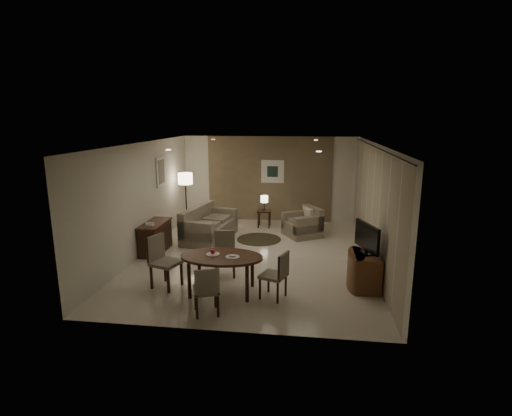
# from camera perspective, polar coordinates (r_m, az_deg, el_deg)

# --- Properties ---
(room_shell) EXTENTS (5.50, 7.00, 2.70)m
(room_shell) POSITION_cam_1_polar(r_m,az_deg,el_deg) (9.74, 0.15, 1.41)
(room_shell) COLOR beige
(room_shell) RESTS_ON ground
(taupe_accent) EXTENTS (3.96, 0.03, 2.70)m
(taupe_accent) POSITION_cam_1_polar(r_m,az_deg,el_deg) (12.76, 1.93, 4.14)
(taupe_accent) COLOR #7B644D
(taupe_accent) RESTS_ON wall_back
(curtain_wall) EXTENTS (0.08, 6.70, 2.58)m
(curtain_wall) POSITION_cam_1_polar(r_m,az_deg,el_deg) (9.39, 16.26, 0.26)
(curtain_wall) COLOR #B9B190
(curtain_wall) RESTS_ON wall_right
(curtain_rod) EXTENTS (0.03, 6.80, 0.03)m
(curtain_rod) POSITION_cam_1_polar(r_m,az_deg,el_deg) (9.21, 16.78, 8.30)
(curtain_rod) COLOR black
(curtain_rod) RESTS_ON wall_right
(art_back_frame) EXTENTS (0.72, 0.03, 0.72)m
(art_back_frame) POSITION_cam_1_polar(r_m,az_deg,el_deg) (12.69, 2.38, 5.23)
(art_back_frame) COLOR silver
(art_back_frame) RESTS_ON wall_back
(art_back_canvas) EXTENTS (0.34, 0.01, 0.34)m
(art_back_canvas) POSITION_cam_1_polar(r_m,az_deg,el_deg) (12.68, 2.38, 5.22)
(art_back_canvas) COLOR black
(art_back_canvas) RESTS_ON wall_back
(art_left_frame) EXTENTS (0.03, 0.60, 0.80)m
(art_left_frame) POSITION_cam_1_polar(r_m,az_deg,el_deg) (11.09, -13.43, 5.08)
(art_left_frame) COLOR silver
(art_left_frame) RESTS_ON wall_left
(art_left_canvas) EXTENTS (0.01, 0.46, 0.64)m
(art_left_canvas) POSITION_cam_1_polar(r_m,az_deg,el_deg) (11.09, -13.36, 5.08)
(art_left_canvas) COLOR gray
(art_left_canvas) RESTS_ON wall_left
(downlight_nl) EXTENTS (0.10, 0.10, 0.01)m
(downlight_nl) POSITION_cam_1_polar(r_m,az_deg,el_deg) (7.75, -12.42, 8.12)
(downlight_nl) COLOR white
(downlight_nl) RESTS_ON ceiling
(downlight_nr) EXTENTS (0.10, 0.10, 0.01)m
(downlight_nr) POSITION_cam_1_polar(r_m,az_deg,el_deg) (7.30, 8.97, 7.98)
(downlight_nr) COLOR white
(downlight_nr) RESTS_ON ceiling
(downlight_fl) EXTENTS (0.10, 0.10, 0.01)m
(downlight_fl) POSITION_cam_1_polar(r_m,az_deg,el_deg) (11.20, -6.13, 9.72)
(downlight_fl) COLOR white
(downlight_fl) RESTS_ON ceiling
(downlight_fr) EXTENTS (0.10, 0.10, 0.01)m
(downlight_fr) POSITION_cam_1_polar(r_m,az_deg,el_deg) (10.89, 8.56, 9.57)
(downlight_fr) COLOR white
(downlight_fr) RESTS_ON ceiling
(console_desk) EXTENTS (0.48, 1.20, 0.75)m
(console_desk) POSITION_cam_1_polar(r_m,az_deg,el_deg) (10.22, -14.16, -4.08)
(console_desk) COLOR #4A2717
(console_desk) RESTS_ON floor
(telephone) EXTENTS (0.20, 0.14, 0.09)m
(telephone) POSITION_cam_1_polar(r_m,az_deg,el_deg) (9.84, -14.93, -2.21)
(telephone) COLOR white
(telephone) RESTS_ON console_desk
(tv_cabinet) EXTENTS (0.48, 0.90, 0.70)m
(tv_cabinet) POSITION_cam_1_polar(r_m,az_deg,el_deg) (8.20, 15.42, -8.60)
(tv_cabinet) COLOR brown
(tv_cabinet) RESTS_ON floor
(flat_tv) EXTENTS (0.36, 0.85, 0.60)m
(flat_tv) POSITION_cam_1_polar(r_m,az_deg,el_deg) (7.99, 15.56, -4.11)
(flat_tv) COLOR black
(flat_tv) RESTS_ON tv_cabinet
(dining_table) EXTENTS (1.56, 0.98, 0.73)m
(dining_table) POSITION_cam_1_polar(r_m,az_deg,el_deg) (7.72, -4.90, -9.40)
(dining_table) COLOR #4A2717
(dining_table) RESTS_ON floor
(chair_near) EXTENTS (0.54, 0.54, 0.88)m
(chair_near) POSITION_cam_1_polar(r_m,az_deg,el_deg) (6.94, -7.13, -11.47)
(chair_near) COLOR gray
(chair_near) RESTS_ON floor
(chair_far) EXTENTS (0.53, 0.53, 0.92)m
(chair_far) POSITION_cam_1_polar(r_m,az_deg,el_deg) (8.48, -4.46, -6.64)
(chair_far) COLOR gray
(chair_far) RESTS_ON floor
(chair_left) EXTENTS (0.64, 0.64, 1.04)m
(chair_left) POSITION_cam_1_polar(r_m,az_deg,el_deg) (8.06, -12.74, -7.55)
(chair_left) COLOR gray
(chair_left) RESTS_ON floor
(chair_right) EXTENTS (0.56, 0.56, 0.90)m
(chair_right) POSITION_cam_1_polar(r_m,az_deg,el_deg) (7.45, 2.46, -9.53)
(chair_right) COLOR gray
(chair_right) RESTS_ON floor
(plate_a) EXTENTS (0.26, 0.26, 0.02)m
(plate_a) POSITION_cam_1_polar(r_m,az_deg,el_deg) (7.67, -6.19, -6.58)
(plate_a) COLOR white
(plate_a) RESTS_ON dining_table
(plate_b) EXTENTS (0.26, 0.26, 0.02)m
(plate_b) POSITION_cam_1_polar(r_m,az_deg,el_deg) (7.50, -3.38, -6.99)
(plate_b) COLOR white
(plate_b) RESTS_ON dining_table
(fruit_apple) EXTENTS (0.09, 0.09, 0.09)m
(fruit_apple) POSITION_cam_1_polar(r_m,az_deg,el_deg) (7.66, -6.20, -6.21)
(fruit_apple) COLOR #BA153A
(fruit_apple) RESTS_ON plate_a
(napkin) EXTENTS (0.12, 0.08, 0.03)m
(napkin) POSITION_cam_1_polar(r_m,az_deg,el_deg) (7.49, -3.38, -6.83)
(napkin) COLOR white
(napkin) RESTS_ON plate_b
(round_rug) EXTENTS (1.22, 1.22, 0.01)m
(round_rug) POSITION_cam_1_polar(r_m,az_deg,el_deg) (11.00, 0.43, -4.47)
(round_rug) COLOR #3C3521
(round_rug) RESTS_ON floor
(sofa) EXTENTS (2.03, 1.27, 0.89)m
(sofa) POSITION_cam_1_polar(r_m,az_deg,el_deg) (10.99, -6.65, -2.19)
(sofa) COLOR gray
(sofa) RESTS_ON floor
(armchair) EXTENTS (1.21, 1.23, 0.81)m
(armchair) POSITION_cam_1_polar(r_m,az_deg,el_deg) (11.29, 6.61, -1.99)
(armchair) COLOR gray
(armchair) RESTS_ON floor
(side_table) EXTENTS (0.41, 0.41, 0.52)m
(side_table) POSITION_cam_1_polar(r_m,az_deg,el_deg) (12.18, 1.18, -1.52)
(side_table) COLOR black
(side_table) RESTS_ON floor
(table_lamp) EXTENTS (0.22, 0.22, 0.50)m
(table_lamp) POSITION_cam_1_polar(r_m,az_deg,el_deg) (12.06, 1.20, 0.83)
(table_lamp) COLOR #FFEAC1
(table_lamp) RESTS_ON side_table
(floor_lamp) EXTENTS (0.42, 0.42, 1.68)m
(floor_lamp) POSITION_cam_1_polar(r_m,az_deg,el_deg) (12.09, -9.94, 0.99)
(floor_lamp) COLOR #FFE5B7
(floor_lamp) RESTS_ON floor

